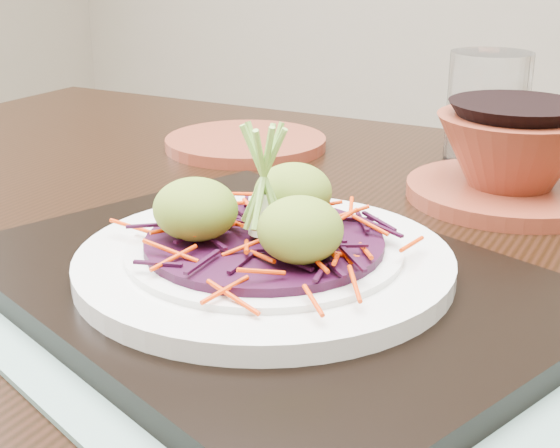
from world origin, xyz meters
The scene contains 11 objects.
dining_table centered at (0.09, -0.02, 0.71)m, with size 1.31×0.89×0.81m.
placemat centered at (0.08, -0.10, 0.82)m, with size 0.42×0.33×0.00m, color gray.
serving_tray centered at (0.08, -0.10, 0.83)m, with size 0.37×0.27×0.02m, color black.
white_plate centered at (0.08, -0.10, 0.84)m, with size 0.24×0.24×0.02m.
cabbage_bed centered at (0.08, -0.10, 0.85)m, with size 0.15×0.15×0.01m, color black.
carrot_julienne centered at (0.08, -0.10, 0.86)m, with size 0.18×0.18×0.01m, color red, non-canonical shape.
guacamole_scoops centered at (0.08, -0.10, 0.87)m, with size 0.13×0.12×0.04m.
scallion_garnish centered at (0.08, -0.10, 0.89)m, with size 0.05×0.05×0.08m, color #87C04C, non-canonical shape.
terracotta_side_plate centered at (-0.13, 0.22, 0.82)m, with size 0.18×0.18×0.01m, color maroon.
water_glass centered at (0.12, 0.28, 0.87)m, with size 0.08×0.08×0.11m, color white.
terracotta_bowl_set centered at (0.16, 0.18, 0.85)m, with size 0.22×0.22×0.08m.
Camera 1 is at (0.31, -0.49, 1.03)m, focal length 50.00 mm.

